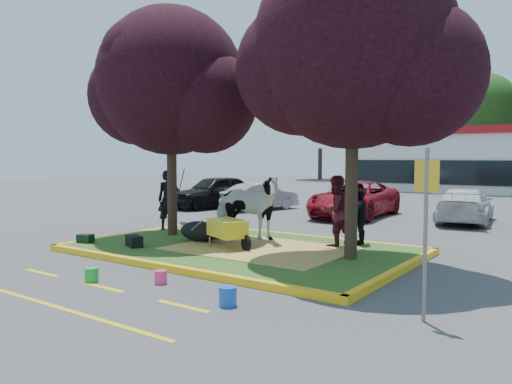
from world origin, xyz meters
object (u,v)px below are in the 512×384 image
Objects in this scene: cow at (246,208)px; car_silver at (260,197)px; car_black at (215,192)px; wheelbarrow at (228,229)px; sign_post at (426,215)px; handler at (168,200)px; bucket_blue at (228,296)px; bucket_green at (92,275)px; calf at (200,231)px; bucket_pink at (161,277)px.

car_silver is at bearing 23.38° from cow.
car_black is at bearing 35.65° from cow.
sign_post is at bearing 1.92° from wheelbarrow.
handler reaches higher than bucket_blue.
car_black is 1.23× the size of car_silver.
sign_post is 8.05× the size of bucket_blue.
sign_post reaches higher than handler.
wheelbarrow is 6.89× the size of bucket_green.
car_silver is (-5.33, 9.06, -0.04)m from wheelbarrow.
bucket_green is (-0.08, -4.90, -0.90)m from cow.
handler is at bearing 119.86° from car_silver.
bucket_pink is (2.00, -3.35, -0.29)m from calf.
wheelbarrow is at bearing 104.07° from bucket_pink.
sign_post is at bearing 20.61° from bucket_blue.
sign_post is at bearing -41.88° from calf.
bucket_blue is at bearing -35.37° from car_black.
car_silver reaches higher than bucket_green.
sign_post reaches higher than bucket_green.
bucket_green is at bearing -174.48° from bucket_blue.
cow is 1.67× the size of calf.
car_black is (-7.25, 7.31, -0.26)m from cow.
handler is 3.95m from wheelbarrow.
bucket_green is (-0.44, -3.65, -0.51)m from wheelbarrow.
wheelbarrow is 10.51m from car_silver.
handler is 8.01m from bucket_blue.
cow is 5.58m from bucket_blue.
handler reaches higher than calf.
wheelbarrow is at bearing -173.01° from cow.
handler is 7.72m from car_silver.
car_black reaches higher than bucket_blue.
calf is 0.28× the size of car_black.
cow is at bearing 154.10° from sign_post.
sign_post reaches higher than car_black.
car_black is at bearing 130.80° from bucket_blue.
bucket_pink is (-4.74, -0.68, -1.44)m from sign_post.
car_black is at bearing 120.43° from bucket_green.
bucket_pink is at bearing -101.15° from handler.
car_black is at bearing 145.64° from sign_post.
calf is 4.58× the size of bucket_green.
bucket_pink is 14.26m from car_black.
bucket_green is 1.07× the size of bucket_pink.
cow is at bearing 23.87° from calf.
bucket_blue is at bearing 139.70° from car_silver.
bucket_green is at bearing -161.79° from sign_post.
calf reaches higher than bucket_blue.
calf is at bearing 136.44° from bucket_blue.
wheelbarrow reaches higher than bucket_blue.
calf is at bearing 163.65° from sign_post.
handler is 5.87× the size of bucket_blue.
cow reaches higher than bucket_blue.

